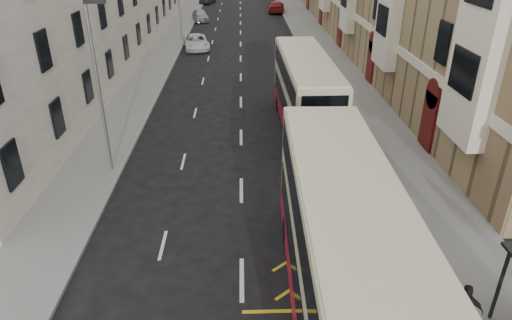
{
  "coord_description": "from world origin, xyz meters",
  "views": [
    {
      "loc": [
        0.11,
        -8.1,
        10.73
      ],
      "look_at": [
        0.63,
        8.55,
        2.29
      ],
      "focal_mm": 32.0,
      "sensor_mm": 36.0,
      "label": 1
    }
  ],
  "objects_px": {
    "street_lamp_near": "(99,81)",
    "car_silver": "(200,15)",
    "double_decker_rear": "(305,95)",
    "pedestrian_far": "(464,310)",
    "white_van": "(196,42)",
    "double_decker_front": "(343,257)",
    "car_red": "(276,7)"
  },
  "relations": [
    {
      "from": "street_lamp_near",
      "to": "pedestrian_far",
      "type": "relative_size",
      "value": 4.55
    },
    {
      "from": "pedestrian_far",
      "to": "white_van",
      "type": "bearing_deg",
      "value": -58.83
    },
    {
      "from": "double_decker_rear",
      "to": "car_silver",
      "type": "distance_m",
      "value": 37.64
    },
    {
      "from": "double_decker_rear",
      "to": "pedestrian_far",
      "type": "xyz_separation_m",
      "value": [
        2.63,
        -15.45,
        -1.23
      ]
    },
    {
      "from": "car_silver",
      "to": "white_van",
      "type": "bearing_deg",
      "value": -100.24
    },
    {
      "from": "double_decker_front",
      "to": "pedestrian_far",
      "type": "distance_m",
      "value": 3.8
    },
    {
      "from": "street_lamp_near",
      "to": "double_decker_front",
      "type": "relative_size",
      "value": 0.66
    },
    {
      "from": "street_lamp_near",
      "to": "car_silver",
      "type": "height_order",
      "value": "street_lamp_near"
    },
    {
      "from": "street_lamp_near",
      "to": "car_silver",
      "type": "xyz_separation_m",
      "value": [
        1.15,
        41.35,
        -3.89
      ]
    },
    {
      "from": "pedestrian_far",
      "to": "white_van",
      "type": "distance_m",
      "value": 38.1
    },
    {
      "from": "street_lamp_near",
      "to": "double_decker_front",
      "type": "bearing_deg",
      "value": -47.02
    },
    {
      "from": "double_decker_rear",
      "to": "double_decker_front",
      "type": "bearing_deg",
      "value": -94.23
    },
    {
      "from": "double_decker_front",
      "to": "white_van",
      "type": "bearing_deg",
      "value": 102.83
    },
    {
      "from": "double_decker_rear",
      "to": "pedestrian_far",
      "type": "bearing_deg",
      "value": -81.39
    },
    {
      "from": "white_van",
      "to": "pedestrian_far",
      "type": "bearing_deg",
      "value": -84.42
    },
    {
      "from": "street_lamp_near",
      "to": "pedestrian_far",
      "type": "distance_m",
      "value": 16.95
    },
    {
      "from": "double_decker_front",
      "to": "car_red",
      "type": "xyz_separation_m",
      "value": [
        2.3,
        58.1,
        -1.67
      ]
    },
    {
      "from": "double_decker_front",
      "to": "car_silver",
      "type": "xyz_separation_m",
      "value": [
        -8.1,
        51.28,
        -1.71
      ]
    },
    {
      "from": "pedestrian_far",
      "to": "car_red",
      "type": "xyz_separation_m",
      "value": [
        -1.15,
        58.8,
        -0.24
      ]
    },
    {
      "from": "street_lamp_near",
      "to": "double_decker_rear",
      "type": "distance_m",
      "value": 11.41
    },
    {
      "from": "car_silver",
      "to": "car_red",
      "type": "height_order",
      "value": "car_red"
    },
    {
      "from": "street_lamp_near",
      "to": "white_van",
      "type": "distance_m",
      "value": 26.28
    },
    {
      "from": "pedestrian_far",
      "to": "car_red",
      "type": "relative_size",
      "value": 0.32
    },
    {
      "from": "pedestrian_far",
      "to": "double_decker_rear",
      "type": "bearing_deg",
      "value": -65.61
    },
    {
      "from": "double_decker_front",
      "to": "pedestrian_far",
      "type": "bearing_deg",
      "value": -10.26
    },
    {
      "from": "double_decker_front",
      "to": "double_decker_rear",
      "type": "relative_size",
      "value": 1.09
    },
    {
      "from": "street_lamp_near",
      "to": "double_decker_front",
      "type": "distance_m",
      "value": 13.74
    },
    {
      "from": "street_lamp_near",
      "to": "double_decker_rear",
      "type": "bearing_deg",
      "value": 25.57
    },
    {
      "from": "double_decker_rear",
      "to": "white_van",
      "type": "xyz_separation_m",
      "value": [
        -8.15,
        21.09,
        -1.56
      ]
    },
    {
      "from": "street_lamp_near",
      "to": "pedestrian_far",
      "type": "bearing_deg",
      "value": -39.93
    },
    {
      "from": "double_decker_front",
      "to": "pedestrian_far",
      "type": "xyz_separation_m",
      "value": [
        3.45,
        -0.7,
        -1.43
      ]
    },
    {
      "from": "street_lamp_near",
      "to": "car_red",
      "type": "height_order",
      "value": "street_lamp_near"
    }
  ]
}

